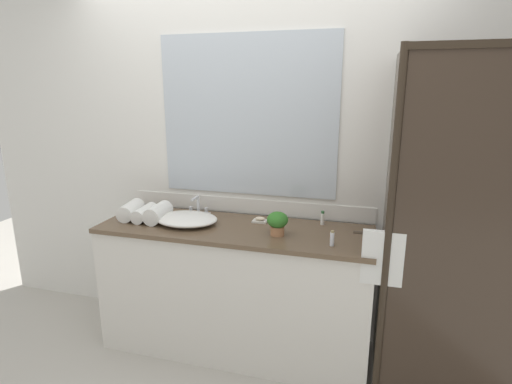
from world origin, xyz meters
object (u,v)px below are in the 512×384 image
at_px(soap_dish, 260,220).
at_px(rolled_towel_far_edge, 158,213).
at_px(sink_basin, 187,219).
at_px(potted_plant, 277,222).
at_px(rolled_towel_near_edge, 131,210).
at_px(rolled_towel_middle, 145,213).
at_px(faucet, 198,209).
at_px(amenity_bottle_conditioner, 322,218).
at_px(amenity_bottle_lotion, 332,239).

xyz_separation_m(soap_dish, rolled_towel_far_edge, (-0.68, -0.17, 0.04)).
distance_m(sink_basin, potted_plant, 0.64).
bearing_deg(rolled_towel_near_edge, rolled_towel_middle, -2.61).
bearing_deg(potted_plant, rolled_towel_middle, 177.10).
distance_m(potted_plant, rolled_towel_near_edge, 1.07).
xyz_separation_m(sink_basin, rolled_towel_middle, (-0.32, 0.00, 0.01)).
xyz_separation_m(rolled_towel_near_edge, rolled_towel_middle, (0.11, -0.01, -0.01)).
height_order(faucet, potted_plant, potted_plant).
height_order(amenity_bottle_conditioner, rolled_towel_middle, same).
relative_size(sink_basin, rolled_towel_middle, 1.78).
relative_size(soap_dish, rolled_towel_middle, 0.42).
height_order(soap_dish, amenity_bottle_lotion, amenity_bottle_lotion).
relative_size(amenity_bottle_lotion, rolled_towel_far_edge, 0.39).
bearing_deg(rolled_towel_far_edge, faucet, 43.71).
bearing_deg(rolled_towel_near_edge, sink_basin, -0.88).
relative_size(sink_basin, faucet, 2.50).
xyz_separation_m(sink_basin, rolled_towel_near_edge, (-0.43, 0.01, 0.02)).
height_order(sink_basin, amenity_bottle_conditioner, amenity_bottle_conditioner).
relative_size(sink_basin, potted_plant, 2.85).
bearing_deg(amenity_bottle_lotion, faucet, 161.67).
distance_m(sink_basin, rolled_towel_near_edge, 0.43).
bearing_deg(rolled_towel_near_edge, amenity_bottle_lotion, -5.66).
bearing_deg(sink_basin, faucet, 90.00).
bearing_deg(amenity_bottle_conditioner, sink_basin, -165.53).
distance_m(soap_dish, rolled_towel_far_edge, 0.70).
distance_m(rolled_towel_near_edge, rolled_towel_far_edge, 0.22).
bearing_deg(amenity_bottle_lotion, sink_basin, 172.28).
distance_m(amenity_bottle_lotion, rolled_towel_middle, 1.31).
height_order(potted_plant, rolled_towel_middle, potted_plant).
bearing_deg(rolled_towel_middle, faucet, 30.97).
height_order(faucet, rolled_towel_near_edge, faucet).
bearing_deg(sink_basin, rolled_towel_far_edge, -178.25).
height_order(faucet, soap_dish, faucet).
xyz_separation_m(rolled_towel_near_edge, rolled_towel_far_edge, (0.22, -0.01, 0.00)).
height_order(faucet, amenity_bottle_conditioner, faucet).
height_order(faucet, rolled_towel_far_edge, faucet).
relative_size(faucet, rolled_towel_far_edge, 0.73).
bearing_deg(rolled_towel_far_edge, sink_basin, 1.75).
bearing_deg(potted_plant, amenity_bottle_conditioner, 48.12).
xyz_separation_m(potted_plant, soap_dish, (-0.17, 0.21, -0.07)).
height_order(sink_basin, rolled_towel_far_edge, rolled_towel_far_edge).
bearing_deg(rolled_towel_middle, amenity_bottle_lotion, -5.92).
distance_m(faucet, amenity_bottle_conditioner, 0.89).
relative_size(faucet, rolled_towel_near_edge, 0.70).
xyz_separation_m(soap_dish, rolled_towel_near_edge, (-0.90, -0.16, 0.04)).
bearing_deg(faucet, rolled_towel_middle, -149.03).
bearing_deg(amenity_bottle_conditioner, soap_dish, -171.51).
relative_size(sink_basin, rolled_towel_near_edge, 1.76).
xyz_separation_m(faucet, rolled_towel_middle, (-0.32, -0.19, 0.00)).
bearing_deg(faucet, amenity_bottle_lotion, -18.33).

